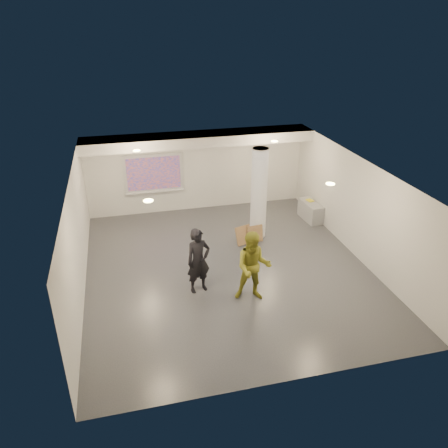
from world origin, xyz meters
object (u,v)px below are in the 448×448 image
object	(u,v)px
woman	(198,261)
man	(253,267)
credenza	(311,211)
column	(259,194)
projection_screen	(154,174)

from	to	relation	value
woman	man	distance (m)	1.45
credenza	woman	world-z (taller)	woman
woman	column	bearing A→B (deg)	31.84
credenza	woman	bearing A→B (deg)	-148.78
woman	credenza	bearing A→B (deg)	20.60
projection_screen	credenza	bearing A→B (deg)	-20.01
column	credenza	xyz separation A→B (m)	(2.22, 0.72, -1.17)
column	credenza	bearing A→B (deg)	17.88
projection_screen	woman	size ratio (longest dim) A/B	1.16
column	projection_screen	xyz separation A→B (m)	(-3.10, 2.65, 0.03)
projection_screen	credenza	size ratio (longest dim) A/B	1.87
credenza	column	bearing A→B (deg)	-166.65
man	column	bearing A→B (deg)	85.31
woman	projection_screen	bearing A→B (deg)	81.22
projection_screen	man	bearing A→B (deg)	-72.72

